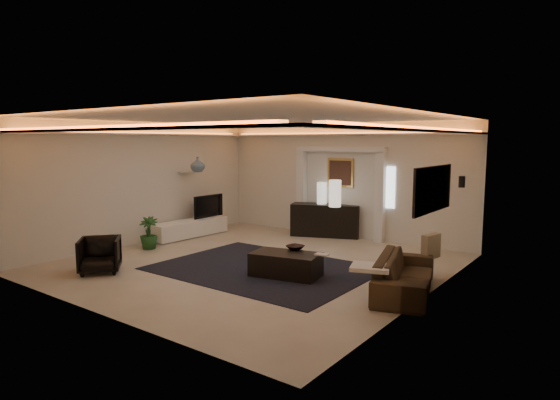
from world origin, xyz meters
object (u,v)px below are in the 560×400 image
Objects in this scene: sofa at (405,274)px; armchair at (100,255)px; console at (325,221)px; coffee_table at (286,265)px.

armchair reaches higher than sofa.
sofa is at bearing -64.60° from console.
console is at bearing 24.39° from armchair.
console reaches higher than armchair.
console reaches higher than sofa.
coffee_table is (1.34, -3.61, -0.20)m from console.
coffee_table is at bearing -16.83° from armchair.
console is 5.71m from armchair.
coffee_table is (-2.11, -0.39, -0.10)m from sofa.
sofa is 5.55m from armchair.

